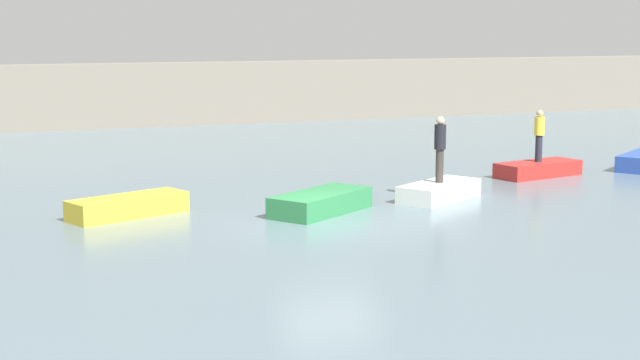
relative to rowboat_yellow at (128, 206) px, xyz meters
name	(u,v)px	position (x,y,z in m)	size (l,w,h in m)	color
ground_plane	(330,225)	(4.32, -2.88, -0.26)	(120.00, 120.00, 0.00)	slate
embankment_wall	(133,95)	(4.32, 21.72, 1.24)	(80.00, 1.20, 3.00)	gray
rowboat_yellow	(128,206)	(0.00, 0.00, 0.00)	(3.06, 0.99, 0.53)	gold
rowboat_green	(321,202)	(4.70, -1.32, 0.01)	(2.97, 1.26, 0.54)	#2D7F47
rowboat_white	(439,191)	(8.47, -0.71, -0.03)	(2.72, 1.14, 0.47)	white
rowboat_red	(538,169)	(13.38, 1.79, -0.02)	(2.92, 1.09, 0.48)	red
person_dark_shirt	(440,146)	(8.47, -0.71, 1.23)	(0.32, 0.32, 1.83)	#38332D
person_yellow_shirt	(539,133)	(13.38, 1.79, 1.13)	(0.32, 0.32, 1.65)	#232838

